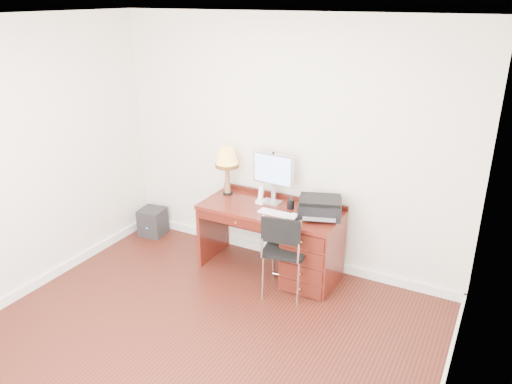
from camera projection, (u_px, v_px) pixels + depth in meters
The scene contains 12 objects.
ground at pixel (199, 342), 4.39m from camera, with size 4.00×4.00×0.00m, color #35120C.
room_shell at pixel (235, 301), 4.89m from camera, with size 4.00×4.00×4.00m.
desk at pixel (298, 243), 5.25m from camera, with size 1.50×0.67×0.75m.
monitor at pixel (273, 172), 5.29m from camera, with size 0.47×0.16×0.54m.
keyboard at pixel (278, 214), 5.11m from camera, with size 0.42×0.12×0.02m, color white.
mouse_pad at pixel (295, 216), 5.05m from camera, with size 0.20×0.20×0.04m.
printer at pixel (320, 207), 5.05m from camera, with size 0.52×0.46×0.19m.
leg_lamp at pixel (227, 160), 5.49m from camera, with size 0.26×0.26×0.54m.
phone at pixel (261, 198), 5.36m from camera, with size 0.10×0.10×0.19m.
pen_cup at pixel (291, 204), 5.23m from camera, with size 0.08×0.08×0.10m, color black.
chair at pixel (283, 246), 4.90m from camera, with size 0.49×0.49×0.90m.
equipment_box at pixel (153, 222), 6.30m from camera, with size 0.29×0.29×0.34m, color black.
Camera 1 is at (2.13, -2.93, 2.86)m, focal length 35.00 mm.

